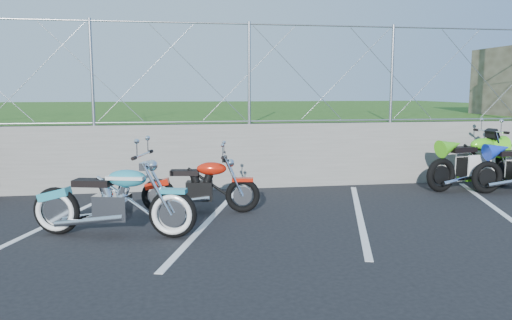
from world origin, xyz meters
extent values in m
plane|color=black|center=(0.00, 0.00, 0.00)|extent=(90.00, 90.00, 0.00)
cube|color=slate|center=(0.00, 3.50, 0.65)|extent=(30.00, 0.22, 1.30)
cube|color=#244C14|center=(0.00, 13.50, 0.65)|extent=(30.00, 20.00, 1.30)
cylinder|color=gray|center=(0.00, 3.50, 3.25)|extent=(28.00, 0.03, 0.03)
cylinder|color=gray|center=(0.00, 3.50, 1.35)|extent=(28.00, 0.03, 0.03)
cube|color=silver|center=(-2.40, 1.00, 0.00)|extent=(1.49, 4.31, 0.01)
cube|color=silver|center=(0.00, 1.00, 0.00)|extent=(1.49, 4.31, 0.01)
cube|color=silver|center=(2.40, 1.00, 0.00)|extent=(1.49, 4.31, 0.01)
cube|color=silver|center=(4.80, 1.00, 0.00)|extent=(1.49, 4.31, 0.01)
torus|color=black|center=(-2.10, 0.62, 0.33)|extent=(0.67, 0.28, 0.66)
torus|color=black|center=(-0.54, 0.19, 0.33)|extent=(0.67, 0.28, 0.66)
cube|color=silver|center=(-1.34, 0.41, 0.40)|extent=(0.52, 0.39, 0.34)
ellipsoid|color=teal|center=(-1.13, 0.35, 0.80)|extent=(0.58, 0.38, 0.23)
cube|color=black|center=(-1.59, 0.48, 0.73)|extent=(0.55, 0.36, 0.09)
cube|color=teal|center=(-0.54, 0.19, 0.64)|extent=(0.41, 0.25, 0.06)
cylinder|color=silver|center=(-0.91, 0.30, 1.12)|extent=(0.22, 0.71, 0.03)
torus|color=black|center=(-0.76, 1.63, 0.28)|extent=(0.57, 0.18, 0.56)
torus|color=black|center=(0.58, 1.43, 0.28)|extent=(0.57, 0.18, 0.56)
cube|color=black|center=(-0.11, 1.53, 0.36)|extent=(0.45, 0.31, 0.31)
ellipsoid|color=red|center=(0.09, 1.51, 0.72)|extent=(0.50, 0.29, 0.21)
cube|color=black|center=(-0.34, 1.57, 0.66)|extent=(0.48, 0.28, 0.08)
cube|color=red|center=(0.58, 1.43, 0.54)|extent=(0.36, 0.18, 0.05)
cylinder|color=silver|center=(0.28, 1.48, 0.94)|extent=(0.12, 0.65, 0.03)
torus|color=black|center=(4.60, 2.43, 0.33)|extent=(0.68, 0.26, 0.67)
torus|color=black|center=(6.15, 2.77, 0.33)|extent=(0.68, 0.26, 0.67)
cube|color=black|center=(5.36, 2.60, 0.45)|extent=(0.57, 0.41, 0.38)
ellipsoid|color=#50CA19|center=(5.60, 2.65, 0.89)|extent=(0.63, 0.39, 0.26)
cube|color=black|center=(5.07, 2.53, 0.81)|extent=(0.60, 0.38, 0.10)
cube|color=#50CA19|center=(6.15, 2.77, 0.65)|extent=(0.45, 0.25, 0.07)
cylinder|color=silver|center=(5.78, 2.69, 1.15)|extent=(0.20, 0.79, 0.03)
torus|color=black|center=(5.40, 2.16, 0.32)|extent=(0.63, 0.12, 0.63)
cube|color=black|center=(5.86, 2.15, 0.77)|extent=(0.53, 0.26, 0.09)
camera|label=1|loc=(-0.49, -6.40, 1.97)|focal=35.00mm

